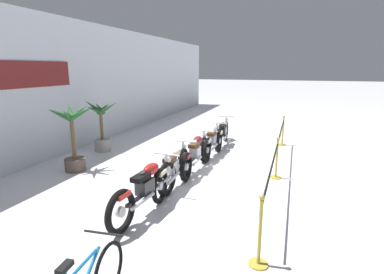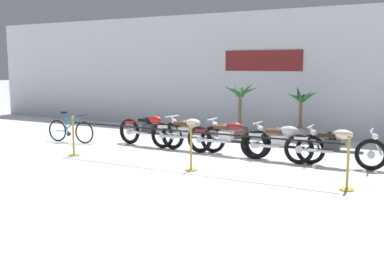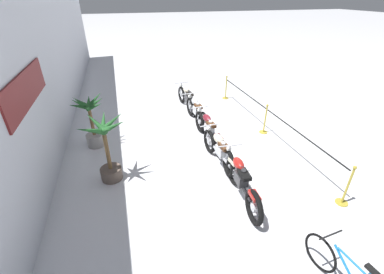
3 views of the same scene
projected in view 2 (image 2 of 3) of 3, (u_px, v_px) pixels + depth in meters
ground_plane at (221, 159)px, 12.10m from camera, size 120.00×120.00×0.00m
back_wall at (291, 73)px, 16.17m from camera, size 28.00×0.29×4.20m
motorcycle_red_0 at (151, 130)px, 13.96m from camera, size 2.38×0.62×0.96m
motorcycle_cream_1 at (187, 134)px, 13.32m from camera, size 2.31×0.62×0.94m
motorcycle_maroon_2 at (228, 138)px, 12.57m from camera, size 2.39×0.62×0.94m
motorcycle_silver_3 at (282, 143)px, 11.78m from camera, size 2.15×0.62×0.94m
motorcycle_cream_4 at (335, 147)px, 11.11m from camera, size 2.35×0.62×0.94m
bicycle at (71, 131)px, 14.74m from camera, size 1.68×0.48×0.94m
potted_palm_left_of_row at (240, 110)px, 15.63m from camera, size 1.18×1.14×1.86m
potted_palm_right_of_row at (301, 115)px, 15.10m from camera, size 0.97×1.01×1.77m
stanchion_far_left at (143, 136)px, 11.39m from camera, size 7.07×0.28×1.05m
stanchion_mid_left at (191, 155)px, 10.78m from camera, size 0.28×0.28×1.05m
stanchion_mid_right at (348, 172)px, 9.07m from camera, size 0.28×0.28×1.05m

